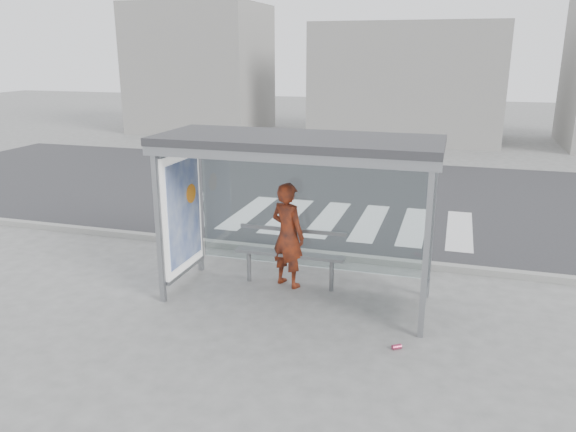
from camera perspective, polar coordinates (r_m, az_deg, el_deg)
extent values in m
plane|color=slate|center=(9.13, 0.85, -8.39)|extent=(80.00, 80.00, 0.00)
cube|color=#2C2C2E|center=(15.62, 7.91, 2.08)|extent=(30.00, 10.00, 0.01)
cube|color=gray|center=(10.86, 3.68, -3.95)|extent=(30.00, 0.18, 0.12)
cube|color=silver|center=(13.89, -3.99, 0.38)|extent=(0.55, 3.00, 0.00)
cube|color=silver|center=(13.58, -0.04, 0.04)|extent=(0.55, 3.00, 0.00)
cube|color=silver|center=(13.34, 4.08, -0.30)|extent=(0.55, 3.00, 0.00)
cube|color=silver|center=(13.17, 8.33, -0.66)|extent=(0.55, 3.00, 0.00)
cube|color=silver|center=(13.07, 12.66, -1.02)|extent=(0.55, 3.00, 0.00)
cube|color=silver|center=(13.05, 17.03, -1.38)|extent=(0.55, 3.00, 0.00)
cube|color=gray|center=(8.82, -13.00, -1.05)|extent=(0.08, 0.08, 2.50)
cube|color=gray|center=(7.73, 13.87, -3.61)|extent=(0.08, 0.08, 2.50)
cube|color=gray|center=(10.00, -9.09, 1.25)|extent=(0.08, 0.08, 2.50)
cube|color=gray|center=(9.06, 14.39, -0.68)|extent=(0.08, 0.08, 2.50)
cube|color=#2D2D30|center=(8.39, 0.92, 7.69)|extent=(4.25, 1.65, 0.12)
cube|color=gray|center=(7.69, -0.64, 6.06)|extent=(4.25, 0.06, 0.18)
cube|color=white|center=(9.32, 2.06, 0.64)|extent=(3.80, 0.02, 2.00)
cube|color=white|center=(9.39, -10.94, 0.47)|extent=(0.15, 1.25, 2.00)
cube|color=#2C49A0|center=(9.35, -10.48, 0.43)|extent=(0.01, 1.10, 1.70)
cylinder|color=orange|center=(9.50, -9.82, 2.27)|extent=(0.02, 0.32, 0.32)
cube|color=white|center=(8.37, 14.17, -1.70)|extent=(0.03, 1.25, 2.00)
cube|color=beige|center=(8.39, 14.03, -0.93)|extent=(0.03, 0.86, 1.16)
cube|color=gray|center=(28.73, -8.82, 14.58)|extent=(6.00, 5.00, 6.00)
cube|color=gray|center=(26.11, 12.06, 13.16)|extent=(8.00, 5.00, 5.00)
imported|color=orange|center=(9.33, -0.03, -1.94)|extent=(0.77, 0.65, 1.79)
cube|color=slate|center=(9.40, 0.14, -3.89)|extent=(1.87, 0.23, 0.05)
cylinder|color=slate|center=(9.72, -3.98, -5.10)|extent=(0.07, 0.07, 0.55)
cylinder|color=slate|center=(9.34, 4.44, -6.04)|extent=(0.07, 0.07, 0.55)
cube|color=slate|center=(9.45, 0.47, -1.44)|extent=(1.87, 0.04, 0.06)
cylinder|color=#C93B65|center=(7.83, 10.98, -12.91)|extent=(0.14, 0.13, 0.07)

